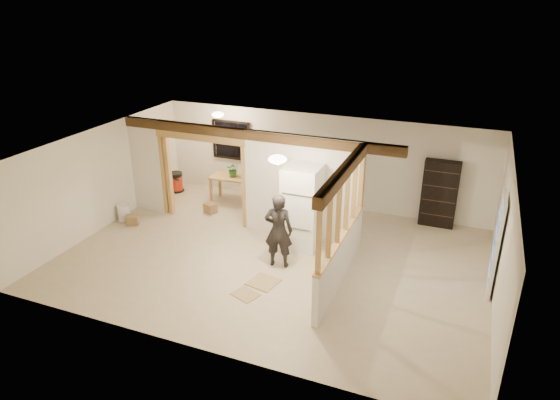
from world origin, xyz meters
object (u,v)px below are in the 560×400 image
at_px(refrigerator, 302,207).
at_px(bookshelf, 439,194).
at_px(shop_vac, 176,182).
at_px(work_table, 234,190).
at_px(woman, 279,231).

bearing_deg(refrigerator, bookshelf, 39.64).
bearing_deg(shop_vac, work_table, -3.62).
relative_size(woman, bookshelf, 0.97).
bearing_deg(shop_vac, refrigerator, -21.74).
bearing_deg(refrigerator, work_table, 146.97).
height_order(work_table, bookshelf, bookshelf).
xyz_separation_m(shop_vac, bookshelf, (7.29, 0.48, 0.56)).
bearing_deg(work_table, shop_vac, 172.29).
distance_m(refrigerator, bookshelf, 3.59).
xyz_separation_m(woman, shop_vac, (-4.36, 2.80, -0.53)).
bearing_deg(refrigerator, woman, -99.56).
distance_m(shop_vac, bookshelf, 7.33).
xyz_separation_m(refrigerator, work_table, (-2.59, 1.68, -0.58)).
relative_size(refrigerator, bookshelf, 1.14).
distance_m(work_table, bookshelf, 5.40).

